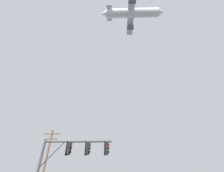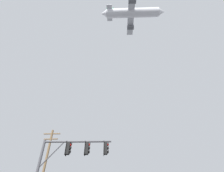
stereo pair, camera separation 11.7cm
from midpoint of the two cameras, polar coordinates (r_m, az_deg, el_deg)
The scene contains 3 objects.
signal_pole_near at distance 13.70m, azimuth -14.42°, elevation -22.82°, with size 5.36×0.54×5.84m.
utility_pole at distance 22.80m, azimuth -22.30°, elevation -24.95°, with size 2.20×0.28×9.98m.
airplane at distance 56.98m, azimuth 7.14°, elevation 23.78°, with size 19.86×15.35×5.44m.
Camera 2 is at (0.12, -6.31, 1.28)m, focal length 26.43 mm.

